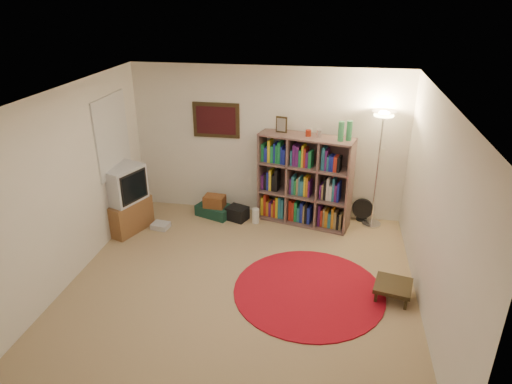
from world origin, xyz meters
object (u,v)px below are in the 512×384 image
(bookshelf, at_px, (304,182))
(floor_fan, at_px, (362,210))
(tv_stand, at_px, (124,200))
(suitcase, at_px, (215,210))
(floor_lamp, at_px, (382,132))
(side_table, at_px, (393,286))

(bookshelf, height_order, floor_fan, bookshelf)
(tv_stand, distance_m, suitcase, 1.53)
(floor_lamp, distance_m, side_table, 2.42)
(bookshelf, relative_size, floor_fan, 4.60)
(floor_lamp, distance_m, tv_stand, 4.15)
(floor_lamp, height_order, floor_fan, floor_lamp)
(floor_fan, bearing_deg, suitcase, -174.59)
(floor_lamp, xyz_separation_m, tv_stand, (-3.92, -0.83, -1.07))
(suitcase, distance_m, side_table, 3.34)
(bookshelf, xyz_separation_m, suitcase, (-1.50, -0.03, -0.63))
(bookshelf, xyz_separation_m, floor_lamp, (1.14, 0.08, 0.87))
(floor_fan, xyz_separation_m, side_table, (0.30, -2.08, -0.02))
(tv_stand, bearing_deg, bookshelf, 35.34)
(tv_stand, bearing_deg, floor_fan, 34.55)
(floor_fan, height_order, suitcase, floor_fan)
(suitcase, bearing_deg, bookshelf, 21.33)
(floor_fan, bearing_deg, floor_lamp, -40.73)
(floor_fan, xyz_separation_m, tv_stand, (-3.77, -0.96, 0.32))
(bookshelf, bearing_deg, suitcase, -165.40)
(tv_stand, bearing_deg, suitcase, 49.52)
(side_table, bearing_deg, suitcase, 146.58)
(floor_lamp, bearing_deg, suitcase, -177.58)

